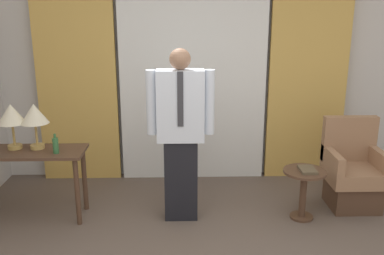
{
  "coord_description": "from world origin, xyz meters",
  "views": [
    {
      "loc": [
        -0.15,
        -2.58,
        2.11
      ],
      "look_at": [
        -0.05,
        1.27,
        1.01
      ],
      "focal_mm": 40.0,
      "sensor_mm": 36.0,
      "label": 1
    }
  ],
  "objects": [
    {
      "name": "table_lamp_right",
      "position": [
        -1.59,
        1.54,
        1.07
      ],
      "size": [
        0.27,
        0.27,
        0.46
      ],
      "color": "tan",
      "rests_on": "desk"
    },
    {
      "name": "bottle_by_lamp",
      "position": [
        -1.37,
        1.38,
        0.81
      ],
      "size": [
        0.06,
        0.06,
        0.2
      ],
      "color": "#336638",
      "rests_on": "desk"
    },
    {
      "name": "side_table",
      "position": [
        1.09,
        1.37,
        0.36
      ],
      "size": [
        0.43,
        0.43,
        0.52
      ],
      "color": "#4C3323",
      "rests_on": "ground_plane"
    },
    {
      "name": "table_lamp_left",
      "position": [
        -1.82,
        1.54,
        1.07
      ],
      "size": [
        0.27,
        0.27,
        0.46
      ],
      "color": "tan",
      "rests_on": "desk"
    },
    {
      "name": "book",
      "position": [
        1.11,
        1.35,
        0.54
      ],
      "size": [
        0.15,
        0.22,
        0.03
      ],
      "color": "brown",
      "rests_on": "side_table"
    },
    {
      "name": "desk",
      "position": [
        -1.71,
        1.47,
        0.6
      ],
      "size": [
        1.19,
        0.45,
        0.72
      ],
      "color": "#4C3323",
      "rests_on": "ground_plane"
    },
    {
      "name": "curtain_drape_left",
      "position": [
        -1.39,
        2.52,
        1.29
      ],
      "size": [
        0.95,
        0.06,
        2.58
      ],
      "color": "gold",
      "rests_on": "ground_plane"
    },
    {
      "name": "curtain_sheer_center",
      "position": [
        0.0,
        2.52,
        1.29
      ],
      "size": [
        1.76,
        0.06,
        2.58
      ],
      "color": "white",
      "rests_on": "ground_plane"
    },
    {
      "name": "curtain_drape_right",
      "position": [
        1.39,
        2.52,
        1.29
      ],
      "size": [
        0.95,
        0.06,
        2.58
      ],
      "color": "gold",
      "rests_on": "ground_plane"
    },
    {
      "name": "wall_back",
      "position": [
        0.0,
        2.65,
        1.35
      ],
      "size": [
        10.0,
        0.06,
        2.7
      ],
      "color": "beige",
      "rests_on": "ground_plane"
    },
    {
      "name": "armchair",
      "position": [
        1.7,
        1.65,
        0.36
      ],
      "size": [
        0.58,
        0.55,
        0.96
      ],
      "color": "#4C3323",
      "rests_on": "ground_plane"
    },
    {
      "name": "person",
      "position": [
        -0.15,
        1.42,
        0.94
      ],
      "size": [
        0.66,
        0.22,
        1.73
      ],
      "color": "black",
      "rests_on": "ground_plane"
    }
  ]
}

